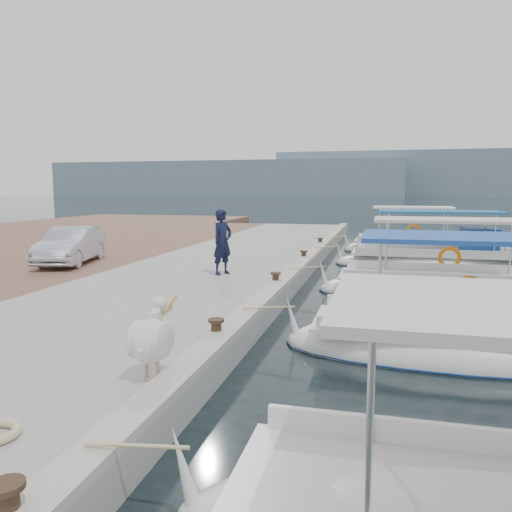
{
  "coord_description": "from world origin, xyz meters",
  "views": [
    {
      "loc": [
        2.36,
        -11.47,
        3.05
      ],
      "look_at": [
        -1.0,
        1.91,
        1.2
      ],
      "focal_mm": 35.0,
      "sensor_mm": 36.0,
      "label": 1
    }
  ],
  "objects": [
    {
      "name": "fishing_caique_c",
      "position": [
        4.11,
        3.4,
        0.12
      ],
      "size": [
        7.05,
        2.3,
        2.83
      ],
      "color": "silver",
      "rests_on": "ground"
    },
    {
      "name": "concrete_quay",
      "position": [
        -3.0,
        5.0,
        0.25
      ],
      "size": [
        6.0,
        40.0,
        0.5
      ],
      "primitive_type": "cube",
      "color": "gray",
      "rests_on": "ground"
    },
    {
      "name": "fishing_caique_d",
      "position": [
        4.44,
        9.0,
        0.19
      ],
      "size": [
        7.5,
        2.49,
        2.83
      ],
      "color": "silver",
      "rests_on": "ground"
    },
    {
      "name": "pelican",
      "position": [
        -0.6,
        -5.46,
        1.04
      ],
      "size": [
        0.51,
        1.35,
        1.05
      ],
      "color": "tan",
      "rests_on": "concrete_quay"
    },
    {
      "name": "cobblestone_strip",
      "position": [
        -8.0,
        5.0,
        0.25
      ],
      "size": [
        4.0,
        40.0,
        0.5
      ],
      "primitive_type": "cube",
      "color": "brown",
      "rests_on": "ground"
    },
    {
      "name": "ground",
      "position": [
        0.0,
        0.0,
        0.0
      ],
      "size": [
        400.0,
        400.0,
        0.0
      ],
      "primitive_type": "plane",
      "color": "black",
      "rests_on": "ground"
    },
    {
      "name": "fishing_caique_b",
      "position": [
        3.82,
        -1.94,
        0.12
      ],
      "size": [
        6.46,
        2.29,
        2.83
      ],
      "color": "silver",
      "rests_on": "ground"
    },
    {
      "name": "fisherman",
      "position": [
        -2.24,
        2.72,
        1.48
      ],
      "size": [
        0.74,
        0.85,
        1.96
      ],
      "primitive_type": "imported",
      "rotation": [
        0.0,
        0.0,
        1.09
      ],
      "color": "black",
      "rests_on": "concrete_quay"
    },
    {
      "name": "distant_hills",
      "position": [
        29.61,
        201.49,
        7.61
      ],
      "size": [
        330.0,
        60.0,
        18.0
      ],
      "color": "slate",
      "rests_on": "ground"
    },
    {
      "name": "parked_car",
      "position": [
        -7.99,
        3.54,
        1.13
      ],
      "size": [
        2.2,
        4.01,
        1.25
      ],
      "primitive_type": "imported",
      "rotation": [
        0.0,
        0.0,
        0.24
      ],
      "color": "silver",
      "rests_on": "cobblestone_strip"
    },
    {
      "name": "mooring_bollards",
      "position": [
        -0.35,
        1.5,
        0.69
      ],
      "size": [
        0.28,
        20.28,
        0.33
      ],
      "color": "black",
      "rests_on": "concrete_quay"
    },
    {
      "name": "fishing_caique_e",
      "position": [
        3.66,
        13.64,
        0.13
      ],
      "size": [
        6.14,
        2.01,
        2.83
      ],
      "color": "silver",
      "rests_on": "ground"
    },
    {
      "name": "quay_curb",
      "position": [
        -0.22,
        5.0,
        0.56
      ],
      "size": [
        0.44,
        40.0,
        0.12
      ],
      "primitive_type": "cube",
      "color": "#A6A093",
      "rests_on": "concrete_quay"
    }
  ]
}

